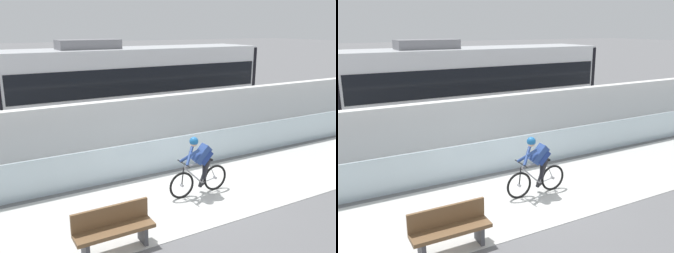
{
  "view_description": "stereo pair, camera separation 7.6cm",
  "coord_description": "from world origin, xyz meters",
  "views": [
    {
      "loc": [
        -4.79,
        -7.46,
        4.31
      ],
      "look_at": [
        0.64,
        2.35,
        1.25
      ],
      "focal_mm": 39.39,
      "sensor_mm": 36.0,
      "label": 1
    },
    {
      "loc": [
        -4.73,
        -7.49,
        4.31
      ],
      "look_at": [
        0.64,
        2.35,
        1.25
      ],
      "focal_mm": 39.39,
      "sensor_mm": 36.0,
      "label": 2
    }
  ],
  "objects": [
    {
      "name": "concrete_barrier_wall",
      "position": [
        0.0,
        3.65,
        0.99
      ],
      "size": [
        32.0,
        0.36,
        1.99
      ],
      "primitive_type": "cube",
      "color": "white",
      "rests_on": "ground"
    },
    {
      "name": "bench",
      "position": [
        -2.6,
        -1.29,
        0.48
      ],
      "size": [
        1.6,
        0.45,
        0.89
      ],
      "color": "brown",
      "rests_on": "ground"
    },
    {
      "name": "tram_rail_near",
      "position": [
        0.0,
        6.13,
        0.0
      ],
      "size": [
        32.0,
        0.08,
        0.01
      ],
      "primitive_type": "cube",
      "color": "#595654",
      "rests_on": "ground"
    },
    {
      "name": "tram",
      "position": [
        1.55,
        6.85,
        1.89
      ],
      "size": [
        11.06,
        2.54,
        3.81
      ],
      "color": "silver",
      "rests_on": "ground"
    },
    {
      "name": "bike_path_deck",
      "position": [
        0.0,
        0.0,
        0.01
      ],
      "size": [
        32.0,
        3.2,
        0.01
      ],
      "primitive_type": "cube",
      "color": "silver",
      "rests_on": "ground"
    },
    {
      "name": "cyclist_on_bike",
      "position": [
        0.27,
        0.0,
        0.78
      ],
      "size": [
        1.77,
        0.58,
        1.61
      ],
      "color": "black",
      "rests_on": "ground"
    },
    {
      "name": "tram_rail_far",
      "position": [
        0.0,
        7.57,
        0.0
      ],
      "size": [
        32.0,
        0.08,
        0.01
      ],
      "primitive_type": "cube",
      "color": "#595654",
      "rests_on": "ground"
    },
    {
      "name": "ground_plane",
      "position": [
        0.0,
        0.0,
        0.0
      ],
      "size": [
        200.0,
        200.0,
        0.0
      ],
      "primitive_type": "plane",
      "color": "slate"
    },
    {
      "name": "glass_parapet",
      "position": [
        0.0,
        1.85,
        0.52
      ],
      "size": [
        32.0,
        0.05,
        1.04
      ],
      "primitive_type": "cube",
      "color": "silver",
      "rests_on": "ground"
    }
  ]
}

